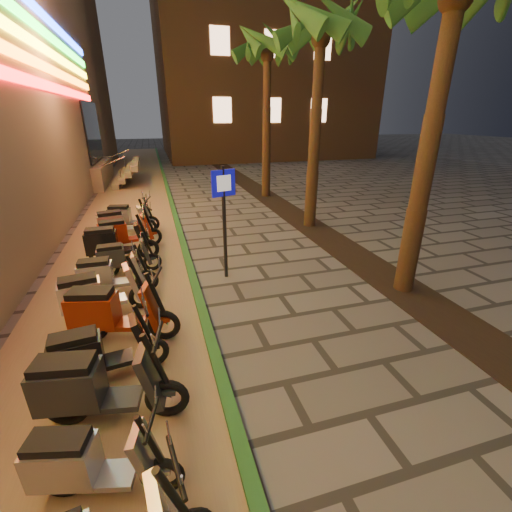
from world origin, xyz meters
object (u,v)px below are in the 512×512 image
object	(u,v)px
scooter_6	(111,312)
scooter_11	(123,233)
scooter_9	(121,257)
scooter_3	(87,463)
scooter_5	(96,353)
scooter_8	(108,275)
scooter_7	(96,294)
scooter_4	(93,387)
scooter_10	(113,243)
scooter_13	(127,217)
scooter_12	(120,223)
pedestrian_sign	(224,208)

from	to	relation	value
scooter_6	scooter_11	bearing A→B (deg)	105.03
scooter_11	scooter_9	bearing A→B (deg)	-101.56
scooter_3	scooter_9	distance (m)	5.52
scooter_3	scooter_6	bearing A→B (deg)	104.22
scooter_3	scooter_5	distance (m)	1.76
scooter_6	scooter_5	bearing A→B (deg)	-82.64
scooter_5	scooter_8	distance (m)	2.71
scooter_7	scooter_4	bearing A→B (deg)	-94.33
scooter_5	scooter_10	size ratio (longest dim) A/B	0.90
scooter_7	scooter_8	world-z (taller)	scooter_7
scooter_5	scooter_7	world-z (taller)	scooter_7
scooter_6	scooter_8	world-z (taller)	scooter_6
scooter_5	scooter_6	bearing A→B (deg)	75.67
scooter_9	scooter_10	xyz separation A→B (m)	(-0.24, 0.85, 0.10)
scooter_5	scooter_13	distance (m)	7.33
scooter_6	scooter_8	bearing A→B (deg)	110.96
scooter_4	scooter_5	bearing A→B (deg)	105.38
scooter_9	scooter_12	bearing A→B (deg)	89.86
scooter_5	scooter_11	xyz separation A→B (m)	(0.05, 5.46, 0.04)
scooter_13	scooter_10	bearing A→B (deg)	-82.87
scooter_9	scooter_4	bearing A→B (deg)	-94.47
scooter_5	scooter_3	bearing A→B (deg)	-93.40
scooter_11	scooter_8	bearing A→B (deg)	-106.22
scooter_6	scooter_10	size ratio (longest dim) A/B	1.01
scooter_10	scooter_8	bearing A→B (deg)	-88.74
scooter_7	scooter_13	world-z (taller)	scooter_7
scooter_11	scooter_12	bearing A→B (deg)	84.26
scooter_6	scooter_4	bearing A→B (deg)	-77.33
scooter_3	scooter_12	distance (m)	8.21
scooter_3	scooter_6	distance (m)	2.74
pedestrian_sign	scooter_11	world-z (taller)	pedestrian_sign
scooter_5	scooter_11	bearing A→B (deg)	81.95
pedestrian_sign	scooter_12	world-z (taller)	pedestrian_sign
scooter_13	scooter_7	bearing A→B (deg)	-81.31
scooter_8	pedestrian_sign	bearing A→B (deg)	4.95
scooter_7	scooter_11	world-z (taller)	scooter_11
scooter_6	scooter_10	xyz separation A→B (m)	(-0.26, 3.63, -0.00)
scooter_6	scooter_7	xyz separation A→B (m)	(-0.33, 0.84, -0.04)
pedestrian_sign	scooter_7	bearing A→B (deg)	-176.49
scooter_12	scooter_8	bearing A→B (deg)	-103.19
scooter_5	scooter_6	distance (m)	0.99
scooter_9	pedestrian_sign	bearing A→B (deg)	-23.31
scooter_5	scooter_10	distance (m)	4.61
scooter_12	scooter_6	bearing A→B (deg)	-100.99
scooter_9	scooter_13	world-z (taller)	scooter_13
scooter_4	scooter_10	xyz separation A→B (m)	(-0.21, 5.40, -0.00)
scooter_4	scooter_12	size ratio (longest dim) A/B	1.03
scooter_3	scooter_5	xyz separation A→B (m)	(-0.13, 1.76, 0.03)
scooter_4	scooter_13	world-z (taller)	scooter_4
scooter_9	scooter_10	world-z (taller)	scooter_10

